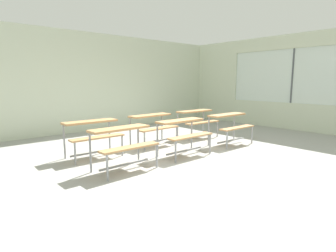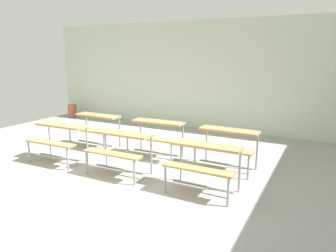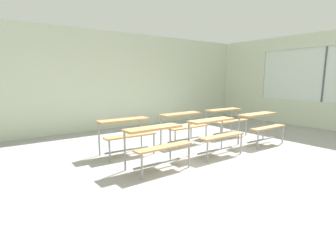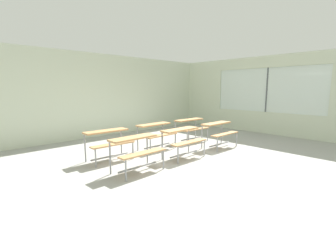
{
  "view_description": "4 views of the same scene",
  "coord_description": "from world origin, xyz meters",
  "views": [
    {
      "loc": [
        -3.8,
        -3.62,
        1.55
      ],
      "look_at": [
        0.19,
        0.98,
        0.55
      ],
      "focal_mm": 29.57,
      "sensor_mm": 36.0,
      "label": 1
    },
    {
      "loc": [
        3.37,
        -3.88,
        2.1
      ],
      "look_at": [
        0.56,
        1.52,
        0.71
      ],
      "focal_mm": 33.73,
      "sensor_mm": 36.0,
      "label": 2
    },
    {
      "loc": [
        -3.8,
        -3.3,
        1.6
      ],
      "look_at": [
        -0.1,
        1.76,
        0.44
      ],
      "focal_mm": 28.0,
      "sensor_mm": 36.0,
      "label": 3
    },
    {
      "loc": [
        -4.22,
        -3.57,
        1.77
      ],
      "look_at": [
        0.44,
        1.3,
        0.69
      ],
      "focal_mm": 25.38,
      "sensor_mm": 36.0,
      "label": 4
    }
  ],
  "objects": [
    {
      "name": "desk_bench_r0c0",
      "position": [
        -1.31,
        0.44,
        0.56
      ],
      "size": [
        1.11,
        0.62,
        0.74
      ],
      "rotation": [
        0.0,
        0.0,
        0.02
      ],
      "color": "tan",
      "rests_on": "ground"
    },
    {
      "name": "desk_bench_r0c1",
      "position": [
        0.15,
        0.45,
        0.56
      ],
      "size": [
        1.1,
        0.59,
        0.74
      ],
      "rotation": [
        0.0,
        0.0,
        0.0
      ],
      "color": "tan",
      "rests_on": "ground"
    },
    {
      "name": "desk_bench_r1c0",
      "position": [
        -1.34,
        1.56,
        0.56
      ],
      "size": [
        1.11,
        0.62,
        0.74
      ],
      "rotation": [
        0.0,
        0.0,
        -0.02
      ],
      "color": "tan",
      "rests_on": "ground"
    },
    {
      "name": "wall_right",
      "position": [
        5.0,
        -0.13,
        1.45
      ],
      "size": [
        0.12,
        9.0,
        3.0
      ],
      "color": "beige",
      "rests_on": "ground"
    },
    {
      "name": "desk_bench_r0c2",
      "position": [
        1.73,
        0.43,
        0.56
      ],
      "size": [
        1.11,
        0.61,
        0.74
      ],
      "rotation": [
        0.0,
        0.0,
        -0.01
      ],
      "color": "tan",
      "rests_on": "ground"
    },
    {
      "name": "desk_bench_r1c1",
      "position": [
        0.24,
        1.59,
        0.56
      ],
      "size": [
        1.12,
        0.62,
        0.74
      ],
      "rotation": [
        0.0,
        0.0,
        0.03
      ],
      "color": "tan",
      "rests_on": "ground"
    },
    {
      "name": "wall_back",
      "position": [
        0.0,
        4.5,
        1.5
      ],
      "size": [
        10.0,
        0.12,
        3.0
      ],
      "primitive_type": "cube",
      "color": "beige",
      "rests_on": "ground"
    },
    {
      "name": "desk_bench_r1c2",
      "position": [
        1.75,
        1.55,
        0.56
      ],
      "size": [
        1.12,
        0.63,
        0.74
      ],
      "rotation": [
        0.0,
        0.0,
        -0.04
      ],
      "color": "tan",
      "rests_on": "ground"
    },
    {
      "name": "ground",
      "position": [
        0.0,
        0.0,
        -0.03
      ],
      "size": [
        10.0,
        9.0,
        0.05
      ],
      "primitive_type": "cube",
      "color": "#9E9E99"
    }
  ]
}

